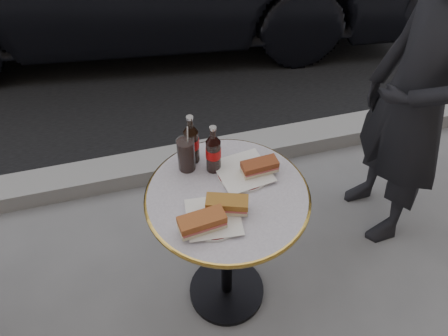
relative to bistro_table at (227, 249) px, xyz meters
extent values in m
plane|color=slate|center=(0.00, 0.00, -0.37)|extent=(80.00, 80.00, 0.00)
cube|color=gray|center=(0.00, 0.90, -0.32)|extent=(40.00, 0.20, 0.12)
cylinder|color=white|center=(-0.08, -0.10, 0.37)|extent=(0.24, 0.24, 0.01)
cylinder|color=white|center=(0.09, 0.09, 0.37)|extent=(0.21, 0.21, 0.01)
cube|color=#A6552A|center=(-0.13, -0.14, 0.40)|extent=(0.17, 0.09, 0.06)
cube|color=#A46929|center=(-0.02, -0.08, 0.40)|extent=(0.16, 0.11, 0.05)
cube|color=brown|center=(0.15, 0.07, 0.40)|extent=(0.14, 0.07, 0.05)
cylinder|color=black|center=(-0.12, 0.17, 0.44)|extent=(0.07, 0.07, 0.14)
imported|color=black|center=(0.92, 0.24, 0.42)|extent=(0.40, 0.59, 1.58)
camera|label=1|loc=(-0.29, -1.02, 1.59)|focal=35.00mm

